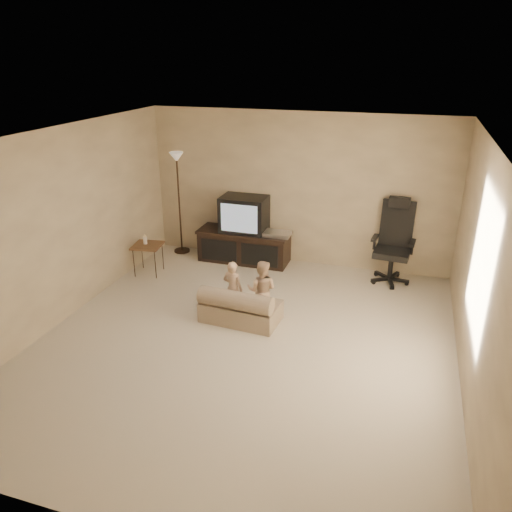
{
  "coord_description": "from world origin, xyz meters",
  "views": [
    {
      "loc": [
        1.73,
        -5.0,
        3.35
      ],
      "look_at": [
        -0.04,
        0.6,
        0.93
      ],
      "focal_mm": 35.0,
      "sensor_mm": 36.0,
      "label": 1
    }
  ],
  "objects": [
    {
      "name": "floor",
      "position": [
        0.0,
        0.0,
        0.0
      ],
      "size": [
        5.5,
        5.5,
        0.0
      ],
      "primitive_type": "plane",
      "color": "beige",
      "rests_on": "ground"
    },
    {
      "name": "room_shell",
      "position": [
        0.0,
        0.0,
        1.52
      ],
      "size": [
        5.5,
        5.5,
        5.5
      ],
      "color": "white",
      "rests_on": "floor"
    },
    {
      "name": "tv_stand",
      "position": [
        -0.84,
        2.49,
        0.47
      ],
      "size": [
        1.59,
        0.59,
        1.13
      ],
      "rotation": [
        0.0,
        0.0,
        -0.0
      ],
      "color": "black",
      "rests_on": "floor"
    },
    {
      "name": "office_chair",
      "position": [
        1.6,
        2.43,
        0.47
      ],
      "size": [
        0.66,
        0.69,
        1.31
      ],
      "rotation": [
        0.0,
        0.0,
        -0.09
      ],
      "color": "black",
      "rests_on": "floor"
    },
    {
      "name": "side_table",
      "position": [
        -2.15,
        1.53,
        0.48
      ],
      "size": [
        0.5,
        0.5,
        0.66
      ],
      "rotation": [
        0.0,
        0.0,
        0.14
      ],
      "color": "brown",
      "rests_on": "floor"
    },
    {
      "name": "floor_lamp",
      "position": [
        -2.05,
        2.55,
        1.3
      ],
      "size": [
        0.28,
        0.28,
        1.78
      ],
      "color": "#312115",
      "rests_on": "floor"
    },
    {
      "name": "child_sofa",
      "position": [
        -0.23,
        0.49,
        0.2
      ],
      "size": [
        1.06,
        0.65,
        0.5
      ],
      "rotation": [
        0.0,
        0.0,
        -0.07
      ],
      "color": "tan",
      "rests_on": "floor"
    },
    {
      "name": "toddler_left",
      "position": [
        -0.38,
        0.64,
        0.39
      ],
      "size": [
        0.32,
        0.25,
        0.79
      ],
      "primitive_type": "imported",
      "rotation": [
        0.0,
        0.0,
        2.99
      ],
      "color": "tan",
      "rests_on": "floor"
    },
    {
      "name": "toddler_right",
      "position": [
        0.02,
        0.67,
        0.42
      ],
      "size": [
        0.42,
        0.26,
        0.83
      ],
      "primitive_type": "imported",
      "rotation": [
        0.0,
        0.0,
        3.24
      ],
      "color": "tan",
      "rests_on": "floor"
    }
  ]
}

